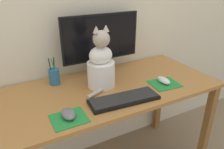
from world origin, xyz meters
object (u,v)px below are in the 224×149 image
cat (101,65)px  computer_mouse_right (164,80)px  keyboard (124,99)px  pen_cup (54,76)px  monitor (101,41)px  computer_mouse_left (68,114)px

cat → computer_mouse_right: bearing=-25.9°
keyboard → pen_cup: bearing=131.1°
monitor → cat: bearing=-116.0°
computer_mouse_right → cat: cat is taller
computer_mouse_right → keyboard: bearing=-168.9°
computer_mouse_left → computer_mouse_right: (0.68, 0.07, 0.00)m
computer_mouse_left → cat: size_ratio=0.27×
keyboard → cat: (-0.04, 0.23, 0.14)m
computer_mouse_right → cat: 0.43m
monitor → computer_mouse_right: 0.50m
cat → computer_mouse_left: bearing=-144.7°
computer_mouse_right → pen_cup: 0.72m
monitor → cat: 0.23m
keyboard → computer_mouse_left: bearing=-174.3°
monitor → computer_mouse_right: (0.29, -0.35, -0.22)m
keyboard → computer_mouse_right: bearing=15.6°
cat → pen_cup: cat is taller
computer_mouse_right → pen_cup: pen_cup is taller
computer_mouse_right → pen_cup: size_ratio=0.60×
monitor → computer_mouse_left: 0.61m
keyboard → cat: bearing=103.4°
monitor → cat: size_ratio=1.42×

